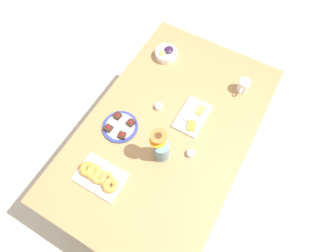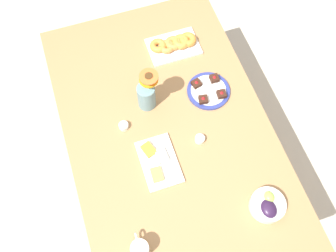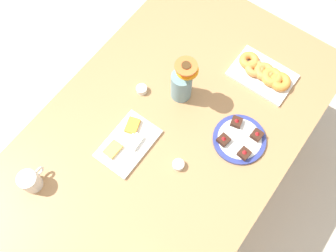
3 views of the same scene
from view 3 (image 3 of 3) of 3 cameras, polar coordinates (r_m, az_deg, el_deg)
ground_plane at (r=2.29m, az=0.00°, el=-7.64°), size 6.00×6.00×0.00m
dining_table at (r=1.67m, az=0.00°, el=-1.68°), size 1.60×1.00×0.74m
coffee_mug at (r=1.57m, az=-20.27°, el=-7.86°), size 0.11×0.08×0.09m
cheese_platter at (r=1.57m, az=-6.12°, el=-2.48°), size 0.26×0.17×0.03m
croissant_platter at (r=1.75m, az=14.44°, el=7.79°), size 0.19×0.29×0.05m
jam_cup_honey at (r=1.66m, az=-4.04°, el=5.60°), size 0.05×0.05×0.03m
jam_cup_berry at (r=1.53m, az=1.58°, el=-5.92°), size 0.05×0.05×0.03m
dessert_plate at (r=1.59m, az=10.84°, el=-1.94°), size 0.22×0.22×0.05m
flower_vase at (r=1.58m, az=2.13°, el=6.43°), size 0.10×0.11×0.27m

